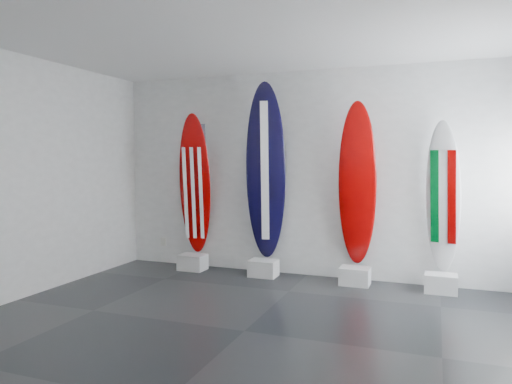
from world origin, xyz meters
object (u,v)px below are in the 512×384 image
at_px(surfboard_usa, 195,184).
at_px(surfboard_italy, 443,197).
at_px(surfboard_navy, 266,172).
at_px(surfboard_swiss, 357,185).

height_order(surfboard_usa, surfboard_italy, surfboard_usa).
distance_m(surfboard_navy, surfboard_italy, 2.45).
relative_size(surfboard_navy, surfboard_swiss, 1.14).
xyz_separation_m(surfboard_navy, surfboard_italy, (2.43, 0.00, -0.30)).
xyz_separation_m(surfboard_usa, surfboard_navy, (1.17, 0.00, 0.20)).
bearing_deg(surfboard_swiss, surfboard_italy, -4.42).
bearing_deg(surfboard_navy, surfboard_swiss, -10.61).
xyz_separation_m(surfboard_navy, surfboard_swiss, (1.33, 0.00, -0.17)).
relative_size(surfboard_usa, surfboard_italy, 1.10).
xyz_separation_m(surfboard_usa, surfboard_swiss, (2.50, 0.00, 0.04)).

